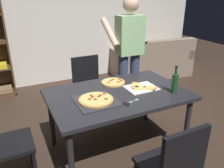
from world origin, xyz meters
TOP-DOWN VIEW (x-y plane):
  - ground_plane at (0.00, 0.00)m, footprint 12.00×12.00m
  - back_wall at (0.00, 2.60)m, footprint 6.40×0.10m
  - dining_table at (0.00, 0.00)m, footprint 1.54×1.00m
  - chair_near_camera at (-0.00, -0.98)m, footprint 0.42×0.42m
  - chair_far_side at (0.00, 0.98)m, footprint 0.42×0.42m
  - couch at (1.89, 1.99)m, footprint 1.79×1.04m
  - person_serving_pizza at (0.57, 0.76)m, footprint 0.55×0.54m
  - pepperoni_pizza_on_tray at (-0.30, -0.09)m, footprint 0.42×0.42m
  - pizza_slices_on_towel at (0.30, -0.01)m, footprint 0.36×0.30m
  - wine_bottle at (0.57, -0.28)m, footprint 0.07×0.07m
  - kitchen_scissors at (-0.02, -0.28)m, footprint 0.20×0.10m
  - second_pizza_plain at (0.08, 0.28)m, footprint 0.29×0.29m

SIDE VIEW (x-z plane):
  - ground_plane at x=0.00m, z-range 0.00..0.00m
  - couch at x=1.89m, z-range -0.12..0.73m
  - chair_near_camera at x=0.00m, z-range 0.06..0.96m
  - chair_far_side at x=0.00m, z-range 0.06..0.96m
  - dining_table at x=0.00m, z-range 0.30..1.05m
  - kitchen_scissors at x=-0.02m, z-range 0.75..0.76m
  - pizza_slices_on_towel at x=0.30m, z-range 0.75..0.78m
  - second_pizza_plain at x=0.08m, z-range 0.75..0.78m
  - pepperoni_pizza_on_tray at x=-0.30m, z-range 0.75..0.78m
  - wine_bottle at x=0.57m, z-range 0.71..1.03m
  - person_serving_pizza at x=0.57m, z-range 0.12..1.87m
  - back_wall at x=0.00m, z-range 0.00..2.80m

